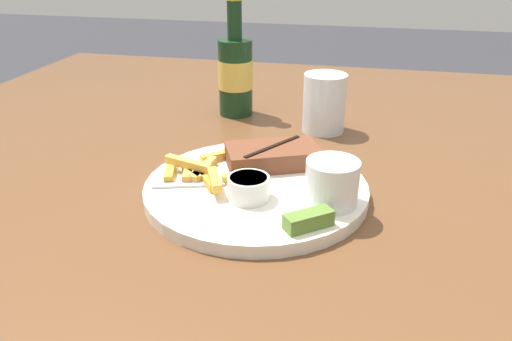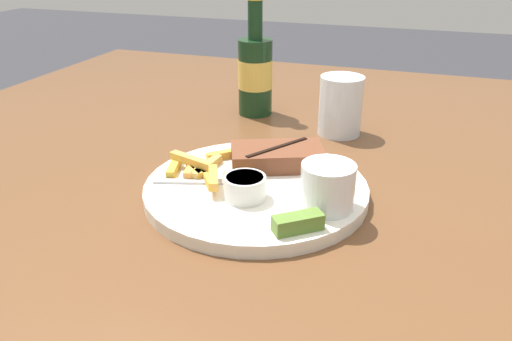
{
  "view_description": "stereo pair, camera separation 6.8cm",
  "coord_description": "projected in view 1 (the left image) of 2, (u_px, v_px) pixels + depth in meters",
  "views": [
    {
      "loc": [
        0.14,
        -0.6,
        1.06
      ],
      "look_at": [
        0.0,
        0.0,
        0.76
      ],
      "focal_mm": 35.0,
      "sensor_mm": 36.0,
      "label": 1
    },
    {
      "loc": [
        0.2,
        -0.58,
        1.06
      ],
      "look_at": [
        0.0,
        0.0,
        0.76
      ],
      "focal_mm": 35.0,
      "sensor_mm": 36.0,
      "label": 2
    }
  ],
  "objects": [
    {
      "name": "steak_portion",
      "position": [
        273.0,
        156.0,
        0.74
      ],
      "size": [
        0.15,
        0.12,
        0.03
      ],
      "color": "brown",
      "rests_on": "dinner_plate"
    },
    {
      "name": "dining_table",
      "position": [
        256.0,
        228.0,
        0.72
      ],
      "size": [
        1.48,
        1.57,
        0.73
      ],
      "color": "brown",
      "rests_on": "ground_plane"
    },
    {
      "name": "knife_utensil",
      "position": [
        254.0,
        169.0,
        0.73
      ],
      "size": [
        0.06,
        0.16,
        0.01
      ],
      "rotation": [
        0.0,
        0.0,
        1.86
      ],
      "color": "#B7B7BC",
      "rests_on": "dinner_plate"
    },
    {
      "name": "dipping_sauce_cup",
      "position": [
        247.0,
        187.0,
        0.65
      ],
      "size": [
        0.06,
        0.06,
        0.03
      ],
      "color": "silver",
      "rests_on": "dinner_plate"
    },
    {
      "name": "fork_utensil",
      "position": [
        197.0,
        184.0,
        0.69
      ],
      "size": [
        0.13,
        0.05,
        0.0
      ],
      "rotation": [
        0.0,
        0.0,
        6.58
      ],
      "color": "#B7B7BC",
      "rests_on": "dinner_plate"
    },
    {
      "name": "fries_pile",
      "position": [
        202.0,
        171.0,
        0.71
      ],
      "size": [
        0.14,
        0.16,
        0.02
      ],
      "color": "gold",
      "rests_on": "dinner_plate"
    },
    {
      "name": "beer_bottle",
      "position": [
        235.0,
        72.0,
        0.98
      ],
      "size": [
        0.07,
        0.07,
        0.24
      ],
      "color": "#143319",
      "rests_on": "dining_table"
    },
    {
      "name": "pickle_spear",
      "position": [
        308.0,
        220.0,
        0.59
      ],
      "size": [
        0.06,
        0.05,
        0.02
      ],
      "color": "#567A2D",
      "rests_on": "dinner_plate"
    },
    {
      "name": "drinking_glass",
      "position": [
        324.0,
        103.0,
        0.91
      ],
      "size": [
        0.08,
        0.08,
        0.11
      ],
      "color": "silver",
      "rests_on": "dining_table"
    },
    {
      "name": "dinner_plate",
      "position": [
        256.0,
        189.0,
        0.7
      ],
      "size": [
        0.31,
        0.31,
        0.02
      ],
      "color": "silver",
      "rests_on": "dining_table"
    },
    {
      "name": "coleslaw_cup",
      "position": [
        332.0,
        180.0,
        0.63
      ],
      "size": [
        0.07,
        0.07,
        0.06
      ],
      "color": "white",
      "rests_on": "dinner_plate"
    }
  ]
}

